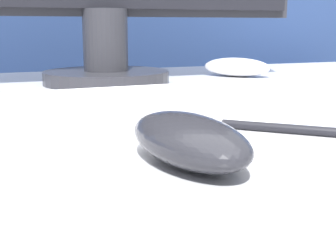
{
  "coord_description": "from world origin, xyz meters",
  "views": [
    {
      "loc": [
        -0.18,
        -0.45,
        0.82
      ],
      "look_at": [
        -0.06,
        -0.14,
        0.75
      ],
      "focal_mm": 50.0,
      "sensor_mm": 36.0,
      "label": 1
    }
  ],
  "objects": [
    {
      "name": "keyboard",
      "position": [
        -0.14,
        -0.01,
        0.74
      ],
      "size": [
        0.46,
        0.14,
        0.02
      ],
      "rotation": [
        0.0,
        0.0,
        0.04
      ],
      "color": "silver",
      "rests_on": "desk"
    },
    {
      "name": "pen",
      "position": [
        0.07,
        -0.14,
        0.73
      ],
      "size": [
        0.11,
        0.1,
        0.01
      ],
      "rotation": [
        0.0,
        0.0,
        -0.75
      ],
      "color": "black",
      "rests_on": "desk"
    },
    {
      "name": "partition_panel",
      "position": [
        0.0,
        0.65,
        0.54
      ],
      "size": [
        5.0,
        0.03,
        1.08
      ],
      "color": "navy",
      "rests_on": "ground_plane"
    },
    {
      "name": "computer_mouse_far",
      "position": [
        0.24,
        0.29,
        0.75
      ],
      "size": [
        0.12,
        0.13,
        0.03
      ],
      "rotation": [
        0.0,
        0.0,
        0.67
      ],
      "color": "white",
      "rests_on": "desk"
    },
    {
      "name": "computer_mouse_near",
      "position": [
        -0.06,
        -0.18,
        0.75
      ],
      "size": [
        0.07,
        0.13,
        0.03
      ],
      "rotation": [
        0.0,
        0.0,
        0.09
      ],
      "color": "#232328",
      "rests_on": "desk"
    }
  ]
}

